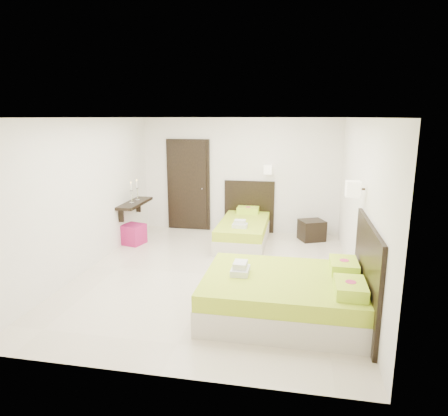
% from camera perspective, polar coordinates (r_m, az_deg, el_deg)
% --- Properties ---
extents(floor, '(5.50, 5.50, 0.00)m').
position_cam_1_polar(floor, '(6.85, -1.30, -9.53)').
color(floor, beige).
rests_on(floor, ground).
extents(bed_single, '(1.15, 1.91, 1.58)m').
position_cam_1_polar(bed_single, '(8.47, 2.88, -3.07)').
color(bed_single, beige).
rests_on(bed_single, ground).
extents(bed_double, '(2.12, 1.80, 1.75)m').
position_cam_1_polar(bed_double, '(5.49, 9.36, -12.03)').
color(bed_double, beige).
rests_on(bed_double, ground).
extents(nightstand, '(0.63, 0.61, 0.44)m').
position_cam_1_polar(nightstand, '(8.85, 12.42, -3.11)').
color(nightstand, black).
rests_on(nightstand, ground).
extents(ottoman, '(0.51, 0.51, 0.42)m').
position_cam_1_polar(ottoman, '(8.60, -12.84, -3.67)').
color(ottoman, '#96144D').
rests_on(ottoman, ground).
extents(door, '(1.02, 0.15, 2.14)m').
position_cam_1_polar(door, '(9.37, -5.11, 3.24)').
color(door, black).
rests_on(door, ground).
extents(console_shelf, '(0.35, 1.20, 0.78)m').
position_cam_1_polar(console_shelf, '(8.69, -12.67, 0.64)').
color(console_shelf, black).
rests_on(console_shelf, ground).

